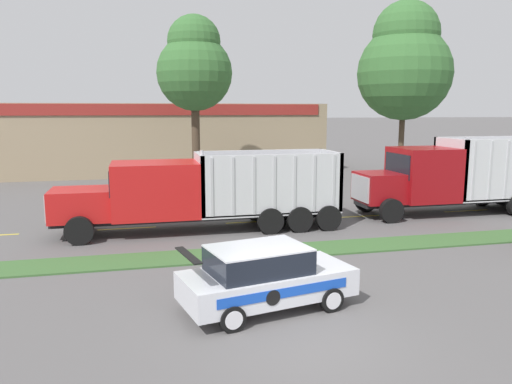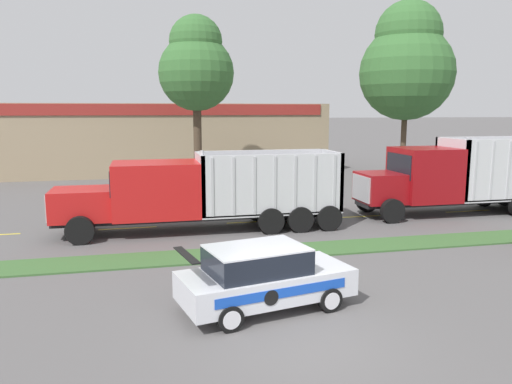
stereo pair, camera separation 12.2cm
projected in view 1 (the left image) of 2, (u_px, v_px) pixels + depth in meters
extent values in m
plane|color=#5B5959|center=(309.00, 344.00, 10.58)|extent=(600.00, 600.00, 0.00)
cube|color=#3D6633|center=(243.00, 254.00, 17.14)|extent=(120.00, 1.70, 0.06)
cube|color=yellow|center=(127.00, 228.00, 20.91)|extent=(2.40, 0.14, 0.01)
cube|color=yellow|center=(253.00, 222.00, 22.12)|extent=(2.40, 0.14, 0.01)
cube|color=yellow|center=(365.00, 216.00, 23.34)|extent=(2.40, 0.14, 0.01)
cube|color=yellow|center=(466.00, 211.00, 24.56)|extent=(2.40, 0.14, 0.01)
cube|color=black|center=(461.00, 200.00, 24.05)|extent=(10.51, 1.42, 0.18)
cube|color=maroon|center=(379.00, 187.00, 22.95)|extent=(1.82, 2.11, 1.35)
cube|color=#B7B7BC|center=(360.00, 188.00, 22.74)|extent=(0.06, 1.81, 1.15)
cube|color=maroon|center=(423.00, 174.00, 23.36)|extent=(2.63, 2.58, 2.46)
cube|color=black|center=(397.00, 166.00, 22.99)|extent=(0.04, 2.19, 1.11)
cylinder|color=silver|center=(462.00, 160.00, 22.76)|extent=(0.14, 0.14, 1.44)
cube|color=silver|center=(501.00, 195.00, 24.53)|extent=(6.06, 2.58, 0.12)
cube|color=silver|center=(450.00, 168.00, 23.64)|extent=(0.16, 2.58, 2.82)
cube|color=silver|center=(486.00, 164.00, 25.46)|extent=(6.06, 0.16, 2.82)
cube|color=#BCBCC1|center=(474.00, 171.00, 22.46)|extent=(0.10, 0.04, 2.68)
cube|color=#BCBCC1|center=(491.00, 171.00, 22.65)|extent=(0.10, 0.04, 2.68)
cube|color=#BCBCC1|center=(507.00, 170.00, 22.85)|extent=(0.10, 0.04, 2.68)
cylinder|color=black|center=(391.00, 211.00, 21.87)|extent=(1.07, 0.30, 1.07)
cylinder|color=black|center=(366.00, 201.00, 24.31)|extent=(1.07, 0.30, 1.07)
cylinder|color=black|center=(503.00, 195.00, 26.05)|extent=(1.07, 0.30, 1.07)
cylinder|color=black|center=(482.00, 196.00, 25.77)|extent=(1.07, 0.30, 1.07)
cube|color=black|center=(200.00, 216.00, 20.48)|extent=(11.49, 1.37, 0.18)
cube|color=red|center=(81.00, 204.00, 19.33)|extent=(2.30, 2.04, 1.19)
cube|color=#B7B7BC|center=(49.00, 205.00, 19.07)|extent=(0.06, 1.74, 1.01)
cube|color=red|center=(155.00, 189.00, 19.89)|extent=(3.36, 2.49, 2.16)
cube|color=black|center=(111.00, 181.00, 19.45)|extent=(0.04, 2.12, 0.97)
cylinder|color=silver|center=(202.00, 171.00, 19.39)|extent=(0.14, 0.14, 1.59)
cube|color=silver|center=(267.00, 209.00, 21.10)|extent=(5.82, 2.49, 0.12)
cube|color=silver|center=(199.00, 183.00, 20.26)|extent=(0.16, 2.49, 2.41)
cube|color=silver|center=(330.00, 179.00, 21.54)|extent=(0.16, 2.49, 2.41)
cube|color=silver|center=(274.00, 185.00, 19.78)|extent=(5.82, 0.16, 2.41)
cube|color=silver|center=(260.00, 177.00, 22.02)|extent=(5.82, 0.16, 2.41)
cube|color=#B2B2B7|center=(212.00, 187.00, 19.12)|extent=(0.10, 0.04, 2.29)
cube|color=#B2B2B7|center=(233.00, 187.00, 19.31)|extent=(0.10, 0.04, 2.29)
cube|color=#B2B2B7|center=(254.00, 186.00, 19.50)|extent=(0.10, 0.04, 2.29)
cube|color=#B2B2B7|center=(275.00, 185.00, 19.68)|extent=(0.10, 0.04, 2.29)
cube|color=#B2B2B7|center=(295.00, 185.00, 19.87)|extent=(0.10, 0.04, 2.29)
cube|color=#B2B2B7|center=(315.00, 184.00, 20.06)|extent=(0.10, 0.04, 2.29)
cube|color=#B2B2B7|center=(334.00, 183.00, 20.25)|extent=(0.10, 0.04, 2.29)
cylinder|color=black|center=(79.00, 231.00, 18.28)|extent=(1.05, 0.30, 1.05)
cylinder|color=black|center=(86.00, 217.00, 20.64)|extent=(1.05, 0.30, 1.05)
cylinder|color=black|center=(328.00, 218.00, 20.48)|extent=(1.05, 0.30, 1.05)
cylinder|color=black|center=(309.00, 207.00, 22.83)|extent=(1.05, 0.30, 1.05)
cylinder|color=black|center=(300.00, 219.00, 20.20)|extent=(1.05, 0.30, 1.05)
cylinder|color=black|center=(283.00, 208.00, 22.55)|extent=(1.05, 0.30, 1.05)
cylinder|color=black|center=(270.00, 221.00, 19.92)|extent=(1.05, 0.30, 1.05)
cylinder|color=black|center=(256.00, 209.00, 22.28)|extent=(1.05, 0.30, 1.05)
cube|color=silver|center=(267.00, 283.00, 12.42)|extent=(4.56, 2.71, 0.67)
cube|color=black|center=(258.00, 260.00, 12.21)|extent=(2.64, 2.08, 0.59)
cube|color=silver|center=(258.00, 248.00, 12.16)|extent=(2.64, 2.08, 0.04)
cube|color=black|center=(188.00, 255.00, 11.39)|extent=(0.51, 1.48, 0.03)
cube|color=blue|center=(285.00, 293.00, 11.58)|extent=(3.33, 0.74, 0.24)
cylinder|color=black|center=(273.00, 298.00, 11.45)|extent=(0.36, 0.09, 0.37)
cylinder|color=black|center=(331.00, 299.00, 12.25)|extent=(0.64, 0.33, 0.61)
cylinder|color=silver|center=(334.00, 301.00, 12.16)|extent=(0.42, 0.10, 0.43)
cylinder|color=black|center=(295.00, 278.00, 13.82)|extent=(0.64, 0.33, 0.61)
cylinder|color=silver|center=(294.00, 277.00, 13.91)|extent=(0.42, 0.10, 0.43)
cylinder|color=black|center=(232.00, 319.00, 11.13)|extent=(0.64, 0.33, 0.61)
cylinder|color=silver|center=(234.00, 320.00, 11.03)|extent=(0.42, 0.10, 0.43)
cylinder|color=black|center=(205.00, 293.00, 12.69)|extent=(0.64, 0.33, 0.61)
cylinder|color=silver|center=(204.00, 292.00, 12.79)|extent=(0.42, 0.10, 0.43)
cube|color=#9E896B|center=(129.00, 137.00, 41.41)|extent=(30.30, 12.00, 5.39)
cube|color=maroon|center=(126.00, 110.00, 35.24)|extent=(28.78, 0.10, 0.80)
cylinder|color=#473828|center=(401.00, 141.00, 34.18)|extent=(0.38, 0.38, 5.63)
sphere|color=#386B33|center=(404.00, 73.00, 33.44)|extent=(6.29, 6.29, 6.29)
sphere|color=#386B33|center=(406.00, 34.00, 33.04)|extent=(4.40, 4.40, 4.40)
cylinder|color=#473828|center=(196.00, 142.00, 31.11)|extent=(0.51, 0.51, 5.88)
sphere|color=#386B33|center=(195.00, 73.00, 30.43)|extent=(4.61, 4.61, 4.61)
sphere|color=#386B33|center=(194.00, 42.00, 30.13)|extent=(3.23, 3.23, 3.23)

